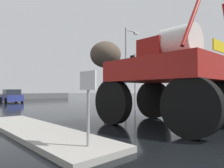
{
  "coord_description": "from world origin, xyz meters",
  "views": [
    {
      "loc": [
        -6.38,
        0.96,
        1.45
      ],
      "look_at": [
        1.26,
        9.22,
        1.78
      ],
      "focal_mm": 32.35,
      "sensor_mm": 36.0,
      "label": 1
    }
  ],
  "objects_px": {
    "oversize_sprayer": "(167,75)",
    "bare_tree_right": "(106,55)",
    "traffic_signal_near_right": "(133,69)",
    "sedan_ahead": "(11,96)",
    "streetlight_near_right": "(127,62)",
    "lane_arrow_sign": "(88,94)"
  },
  "relations": [
    {
      "from": "bare_tree_right",
      "to": "streetlight_near_right",
      "type": "bearing_deg",
      "value": -106.17
    },
    {
      "from": "traffic_signal_near_right",
      "to": "bare_tree_right",
      "type": "height_order",
      "value": "bare_tree_right"
    },
    {
      "from": "sedan_ahead",
      "to": "traffic_signal_near_right",
      "type": "xyz_separation_m",
      "value": [
        3.65,
        -15.76,
        2.25
      ]
    },
    {
      "from": "streetlight_near_right",
      "to": "oversize_sprayer",
      "type": "bearing_deg",
      "value": -128.04
    },
    {
      "from": "traffic_signal_near_right",
      "to": "sedan_ahead",
      "type": "bearing_deg",
      "value": 103.05
    },
    {
      "from": "lane_arrow_sign",
      "to": "bare_tree_right",
      "type": "height_order",
      "value": "bare_tree_right"
    },
    {
      "from": "traffic_signal_near_right",
      "to": "bare_tree_right",
      "type": "bearing_deg",
      "value": 62.65
    },
    {
      "from": "traffic_signal_near_right",
      "to": "streetlight_near_right",
      "type": "distance_m",
      "value": 4.21
    },
    {
      "from": "sedan_ahead",
      "to": "bare_tree_right",
      "type": "bearing_deg",
      "value": -132.65
    },
    {
      "from": "oversize_sprayer",
      "to": "lane_arrow_sign",
      "type": "bearing_deg",
      "value": 98.89
    },
    {
      "from": "oversize_sprayer",
      "to": "bare_tree_right",
      "type": "xyz_separation_m",
      "value": [
        7.79,
        12.83,
        3.38
      ]
    },
    {
      "from": "lane_arrow_sign",
      "to": "streetlight_near_right",
      "type": "relative_size",
      "value": 0.24
    },
    {
      "from": "oversize_sprayer",
      "to": "traffic_signal_near_right",
      "type": "xyz_separation_m",
      "value": [
        3.82,
        5.15,
        0.91
      ]
    },
    {
      "from": "traffic_signal_near_right",
      "to": "streetlight_near_right",
      "type": "height_order",
      "value": "streetlight_near_right"
    },
    {
      "from": "traffic_signal_near_right",
      "to": "bare_tree_right",
      "type": "distance_m",
      "value": 8.99
    },
    {
      "from": "bare_tree_right",
      "to": "oversize_sprayer",
      "type": "bearing_deg",
      "value": -121.25
    },
    {
      "from": "lane_arrow_sign",
      "to": "oversize_sprayer",
      "type": "bearing_deg",
      "value": 8.71
    },
    {
      "from": "lane_arrow_sign",
      "to": "traffic_signal_near_right",
      "type": "relative_size",
      "value": 0.43
    },
    {
      "from": "oversize_sprayer",
      "to": "bare_tree_right",
      "type": "distance_m",
      "value": 15.38
    },
    {
      "from": "lane_arrow_sign",
      "to": "sedan_ahead",
      "type": "height_order",
      "value": "lane_arrow_sign"
    },
    {
      "from": "bare_tree_right",
      "to": "traffic_signal_near_right",
      "type": "bearing_deg",
      "value": -117.35
    },
    {
      "from": "lane_arrow_sign",
      "to": "sedan_ahead",
      "type": "distance_m",
      "value": 22.1
    }
  ]
}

